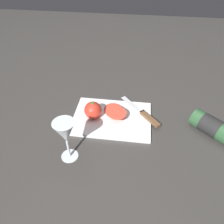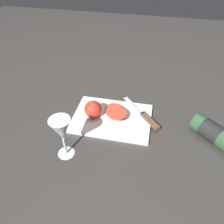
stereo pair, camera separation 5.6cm
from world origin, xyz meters
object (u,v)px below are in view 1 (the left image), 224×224
Objects in this scene: wine_bottle at (217,129)px; tomato_slice_stack_near at (115,111)px; whole_tomato at (93,110)px; knife at (146,116)px; wine_glass at (65,134)px.

wine_bottle is 0.43m from tomato_slice_stack_near.
whole_tomato reaches higher than knife.
wine_glass is 2.28× the size of whole_tomato.
wine_glass is at bearing -120.41° from tomato_slice_stack_near.
wine_bottle is 1.55× the size of wine_glass.
wine_glass is at bearing 89.05° from knife.
whole_tomato reaches higher than wine_bottle.
wine_bottle is 1.32× the size of knife.
wine_glass is (-0.57, -0.18, 0.09)m from wine_bottle.
wine_glass is 1.25× the size of tomato_slice_stack_near.
wine_glass reaches higher than wine_bottle.
tomato_slice_stack_near is at bearing 17.83° from whole_tomato.
tomato_slice_stack_near is (0.14, 0.25, -0.09)m from wine_glass.
wine_bottle is 0.60m from wine_glass.
tomato_slice_stack_near reaches higher than knife.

